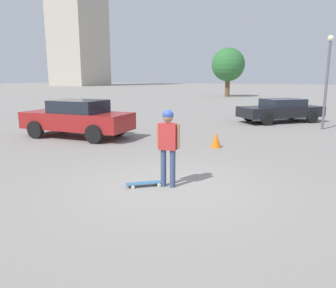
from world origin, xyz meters
TOP-DOWN VIEW (x-y plane):
  - ground_plane at (0.00, 0.00)m, footprint 220.00×220.00m
  - person at (0.00, 0.00)m, footprint 0.54×0.27m
  - skateboard at (-0.47, -0.24)m, footprint 0.78×0.73m
  - car_parked_near at (-6.23, 3.80)m, footprint 4.73×2.30m
  - car_parked_far at (0.47, 12.52)m, footprint 4.45×4.53m
  - building_block_distant at (-62.63, 65.89)m, footprint 11.91×12.53m
  - tree_distant at (-9.41, 33.94)m, footprint 4.08×4.08m
  - traffic_cone at (-0.45, 4.53)m, footprint 0.38×0.38m
  - lamp_post at (2.68, 10.83)m, footprint 0.28×0.28m

SIDE VIEW (x-z plane):
  - ground_plane at x=0.00m, z-range 0.00..0.00m
  - skateboard at x=-0.47m, z-range 0.03..0.12m
  - traffic_cone at x=-0.45m, z-range 0.00..0.55m
  - car_parked_far at x=0.47m, z-range 0.04..1.33m
  - car_parked_near at x=-6.23m, z-range 0.04..1.58m
  - person at x=0.00m, z-range 0.21..1.99m
  - lamp_post at x=2.68m, z-range 0.46..4.79m
  - tree_distant at x=-9.41m, z-range 0.92..6.91m
  - building_block_distant at x=-62.63m, z-range 0.00..38.89m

